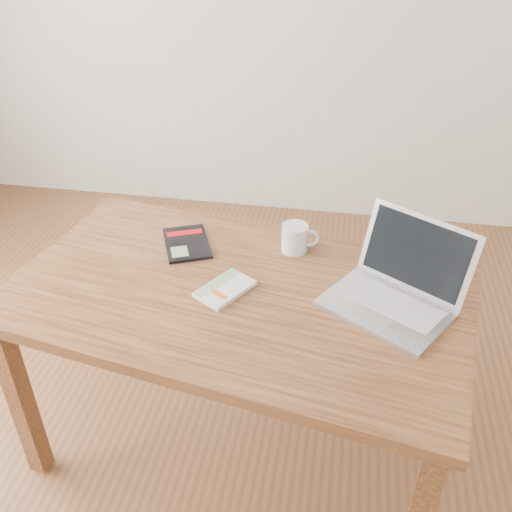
% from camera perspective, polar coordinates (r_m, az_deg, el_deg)
% --- Properties ---
extents(room, '(4.04, 4.04, 2.70)m').
position_cam_1_polar(room, '(1.56, -12.85, 13.98)').
color(room, brown).
rests_on(room, ground).
extents(desk, '(1.59, 1.08, 0.75)m').
position_cam_1_polar(desk, '(1.89, -1.81, -5.63)').
color(desk, brown).
rests_on(desk, ground).
extents(white_guidebook, '(0.19, 0.22, 0.02)m').
position_cam_1_polar(white_guidebook, '(1.83, -3.12, -3.32)').
color(white_guidebook, beige).
rests_on(white_guidebook, desk).
extents(black_guidebook, '(0.23, 0.27, 0.01)m').
position_cam_1_polar(black_guidebook, '(2.07, -6.93, 1.29)').
color(black_guidebook, black).
rests_on(black_guidebook, desk).
extents(laptop, '(0.48, 0.47, 0.25)m').
position_cam_1_polar(laptop, '(1.81, 13.88, -3.16)').
color(laptop, silver).
rests_on(laptop, desk).
extents(coffee_mug, '(0.13, 0.09, 0.10)m').
position_cam_1_polar(coffee_mug, '(2.01, 3.99, 1.86)').
color(coffee_mug, white).
rests_on(coffee_mug, desk).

